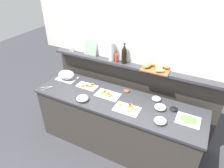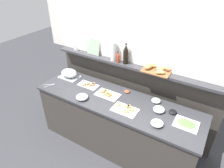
{
  "view_description": "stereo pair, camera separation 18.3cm",
  "coord_description": "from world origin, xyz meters",
  "px_view_note": "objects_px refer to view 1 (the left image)",
  "views": [
    {
      "loc": [
        0.99,
        -2.09,
        2.64
      ],
      "look_at": [
        -0.13,
        0.1,
        1.09
      ],
      "focal_mm": 32.05,
      "sensor_mm": 36.0,
      "label": 1
    },
    {
      "loc": [
        1.15,
        -2.0,
        2.64
      ],
      "look_at": [
        -0.13,
        0.1,
        1.09
      ],
      "focal_mm": 32.05,
      "sensor_mm": 36.0,
      "label": 2
    }
  ],
  "objects_px": {
    "salt_shaker": "(71,49)",
    "serving_tongs": "(47,88)",
    "serving_cloche": "(67,75)",
    "framed_picture": "(91,47)",
    "cold_cuts_platter": "(188,120)",
    "hot_sauce_bottle": "(116,58)",
    "glass_bowl_extra": "(82,98)",
    "wine_bottle_dark": "(124,54)",
    "condiment_bowl_teal": "(174,109)",
    "glass_bowl_large": "(160,107)",
    "pepper_shaker": "(73,49)",
    "condiment_bowl_dark": "(127,91)",
    "glass_bowl_small": "(160,121)",
    "water_carafe": "(111,51)",
    "bread_basket": "(156,67)",
    "sandwich_platter_front": "(127,109)",
    "sandwich_platter_rear": "(88,86)",
    "glass_bowl_medium": "(156,99)",
    "sandwich_platter_side": "(107,94)"
  },
  "relations": [
    {
      "from": "water_carafe",
      "to": "sandwich_platter_rear",
      "type": "bearing_deg",
      "value": -124.63
    },
    {
      "from": "serving_cloche",
      "to": "framed_picture",
      "type": "height_order",
      "value": "framed_picture"
    },
    {
      "from": "condiment_bowl_teal",
      "to": "pepper_shaker",
      "type": "height_order",
      "value": "pepper_shaker"
    },
    {
      "from": "glass_bowl_medium",
      "to": "glass_bowl_extra",
      "type": "xyz_separation_m",
      "value": [
        -0.94,
        -0.48,
        0.01
      ]
    },
    {
      "from": "serving_cloche",
      "to": "serving_tongs",
      "type": "height_order",
      "value": "serving_cloche"
    },
    {
      "from": "sandwich_platter_front",
      "to": "glass_bowl_large",
      "type": "xyz_separation_m",
      "value": [
        0.39,
        0.21,
        0.02
      ]
    },
    {
      "from": "condiment_bowl_teal",
      "to": "salt_shaker",
      "type": "height_order",
      "value": "salt_shaker"
    },
    {
      "from": "sandwich_platter_front",
      "to": "wine_bottle_dark",
      "type": "xyz_separation_m",
      "value": [
        -0.33,
        0.59,
        0.5
      ]
    },
    {
      "from": "condiment_bowl_dark",
      "to": "serving_tongs",
      "type": "bearing_deg",
      "value": -157.68
    },
    {
      "from": "condiment_bowl_teal",
      "to": "hot_sauce_bottle",
      "type": "distance_m",
      "value": 1.13
    },
    {
      "from": "cold_cuts_platter",
      "to": "framed_picture",
      "type": "distance_m",
      "value": 1.85
    },
    {
      "from": "serving_tongs",
      "to": "salt_shaker",
      "type": "height_order",
      "value": "salt_shaker"
    },
    {
      "from": "serving_cloche",
      "to": "bread_basket",
      "type": "xyz_separation_m",
      "value": [
        1.4,
        0.33,
        0.33
      ]
    },
    {
      "from": "glass_bowl_small",
      "to": "water_carafe",
      "type": "xyz_separation_m",
      "value": [
        -1.01,
        0.64,
        0.48
      ]
    },
    {
      "from": "glass_bowl_small",
      "to": "framed_picture",
      "type": "bearing_deg",
      "value": 154.18
    },
    {
      "from": "condiment_bowl_teal",
      "to": "glass_bowl_small",
      "type": "bearing_deg",
      "value": -106.9
    },
    {
      "from": "glass_bowl_medium",
      "to": "salt_shaker",
      "type": "xyz_separation_m",
      "value": [
        -1.62,
        0.21,
        0.38
      ]
    },
    {
      "from": "sandwich_platter_rear",
      "to": "salt_shaker",
      "type": "relative_size",
      "value": 3.83
    },
    {
      "from": "condiment_bowl_teal",
      "to": "pepper_shaker",
      "type": "xyz_separation_m",
      "value": [
        -1.85,
        0.32,
        0.39
      ]
    },
    {
      "from": "cold_cuts_platter",
      "to": "salt_shaker",
      "type": "xyz_separation_m",
      "value": [
        -2.1,
        0.45,
        0.4
      ]
    },
    {
      "from": "sandwich_platter_front",
      "to": "serving_cloche",
      "type": "distance_m",
      "value": 1.26
    },
    {
      "from": "salt_shaker",
      "to": "pepper_shaker",
      "type": "bearing_deg",
      "value": 0.0
    },
    {
      "from": "glass_bowl_extra",
      "to": "wine_bottle_dark",
      "type": "xyz_separation_m",
      "value": [
        0.32,
        0.69,
        0.47
      ]
    },
    {
      "from": "serving_cloche",
      "to": "serving_tongs",
      "type": "xyz_separation_m",
      "value": [
        -0.1,
        -0.37,
        -0.07
      ]
    },
    {
      "from": "serving_cloche",
      "to": "glass_bowl_large",
      "type": "distance_m",
      "value": 1.62
    },
    {
      "from": "salt_shaker",
      "to": "sandwich_platter_rear",
      "type": "bearing_deg",
      "value": -33.32
    },
    {
      "from": "wine_bottle_dark",
      "to": "pepper_shaker",
      "type": "height_order",
      "value": "wine_bottle_dark"
    },
    {
      "from": "glass_bowl_small",
      "to": "glass_bowl_extra",
      "type": "height_order",
      "value": "glass_bowl_extra"
    },
    {
      "from": "sandwich_platter_front",
      "to": "bread_basket",
      "type": "xyz_separation_m",
      "value": [
        0.17,
        0.61,
        0.39
      ]
    },
    {
      "from": "glass_bowl_medium",
      "to": "wine_bottle_dark",
      "type": "xyz_separation_m",
      "value": [
        -0.62,
        0.21,
        0.48
      ]
    },
    {
      "from": "serving_cloche",
      "to": "salt_shaker",
      "type": "xyz_separation_m",
      "value": [
        -0.1,
        0.31,
        0.33
      ]
    },
    {
      "from": "glass_bowl_extra",
      "to": "glass_bowl_large",
      "type": "bearing_deg",
      "value": 16.61
    },
    {
      "from": "sandwich_platter_front",
      "to": "framed_picture",
      "type": "bearing_deg",
      "value": 146.44
    },
    {
      "from": "cold_cuts_platter",
      "to": "condiment_bowl_teal",
      "type": "xyz_separation_m",
      "value": [
        -0.21,
        0.12,
        0.01
      ]
    },
    {
      "from": "cold_cuts_platter",
      "to": "framed_picture",
      "type": "bearing_deg",
      "value": 164.2
    },
    {
      "from": "water_carafe",
      "to": "condiment_bowl_dark",
      "type": "bearing_deg",
      "value": -29.28
    },
    {
      "from": "cold_cuts_platter",
      "to": "pepper_shaker",
      "type": "relative_size",
      "value": 3.35
    },
    {
      "from": "glass_bowl_extra",
      "to": "hot_sauce_bottle",
      "type": "relative_size",
      "value": 1.0
    },
    {
      "from": "pepper_shaker",
      "to": "condiment_bowl_dark",
      "type": "bearing_deg",
      "value": -10.5
    },
    {
      "from": "wine_bottle_dark",
      "to": "pepper_shaker",
      "type": "relative_size",
      "value": 3.63
    },
    {
      "from": "sandwich_platter_front",
      "to": "wine_bottle_dark",
      "type": "height_order",
      "value": "wine_bottle_dark"
    },
    {
      "from": "cold_cuts_platter",
      "to": "condiment_bowl_teal",
      "type": "distance_m",
      "value": 0.24
    },
    {
      "from": "cold_cuts_platter",
      "to": "hot_sauce_bottle",
      "type": "height_order",
      "value": "hot_sauce_bottle"
    },
    {
      "from": "condiment_bowl_dark",
      "to": "pepper_shaker",
      "type": "relative_size",
      "value": 1.05
    },
    {
      "from": "salt_shaker",
      "to": "serving_tongs",
      "type": "bearing_deg",
      "value": -90.09
    },
    {
      "from": "glass_bowl_medium",
      "to": "glass_bowl_small",
      "type": "distance_m",
      "value": 0.47
    },
    {
      "from": "hot_sauce_bottle",
      "to": "salt_shaker",
      "type": "xyz_separation_m",
      "value": [
        -0.89,
        0.03,
        -0.03
      ]
    },
    {
      "from": "sandwich_platter_side",
      "to": "hot_sauce_bottle",
      "type": "bearing_deg",
      "value": 96.76
    },
    {
      "from": "glass_bowl_extra",
      "to": "condiment_bowl_teal",
      "type": "relative_size",
      "value": 1.66
    },
    {
      "from": "hot_sauce_bottle",
      "to": "sandwich_platter_front",
      "type": "bearing_deg",
      "value": -51.73
    }
  ]
}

